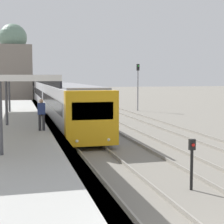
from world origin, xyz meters
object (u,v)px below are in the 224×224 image
at_px(person_on_platform, 42,113).
at_px(signal_mast_far, 138,81).
at_px(train_near, 50,94).
at_px(signal_post_near, 192,158).

height_order(person_on_platform, signal_mast_far, signal_mast_far).
distance_m(person_on_platform, signal_mast_far, 22.03).
relative_size(person_on_platform, train_near, 0.03).
height_order(signal_post_near, signal_mast_far, signal_mast_far).
xyz_separation_m(train_near, signal_post_near, (1.92, -31.82, -0.69)).
height_order(train_near, signal_mast_far, signal_mast_far).
bearing_deg(signal_mast_far, train_near, 154.54).
bearing_deg(signal_post_near, signal_mast_far, 75.40).
distance_m(signal_post_near, signal_mast_far, 28.49).
bearing_deg(person_on_platform, signal_mast_far, 58.54).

